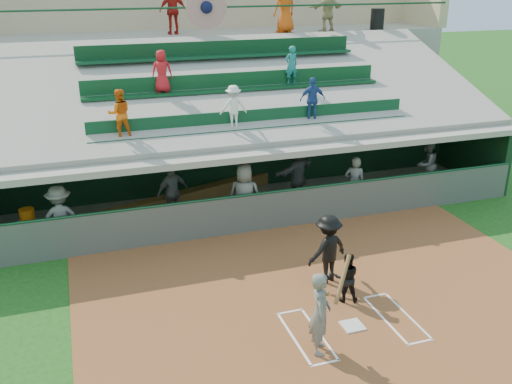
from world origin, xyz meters
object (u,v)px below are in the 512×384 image
object	(u,v)px
home_plate	(352,326)
batter_at_plate	(320,312)
trash_bin	(377,19)
catcher	(346,277)
water_cooler	(27,216)
white_table	(32,234)

from	to	relation	value
home_plate	batter_at_plate	distance (m)	1.38
home_plate	trash_bin	xyz separation A→B (m)	(7.06, 12.22, 4.97)
catcher	trash_bin	world-z (taller)	trash_bin
home_plate	water_cooler	distance (m)	8.83
home_plate	batter_at_plate	xyz separation A→B (m)	(-0.98, -0.50, 0.83)
batter_at_plate	trash_bin	bearing A→B (deg)	57.71
home_plate	batter_at_plate	bearing A→B (deg)	-153.15
catcher	trash_bin	bearing A→B (deg)	-102.08
home_plate	batter_at_plate	world-z (taller)	batter_at_plate
home_plate	catcher	world-z (taller)	catcher
white_table	trash_bin	xyz separation A→B (m)	(13.41, 6.23, 4.65)
batter_at_plate	water_cooler	bearing A→B (deg)	129.64
catcher	water_cooler	size ratio (longest dim) A/B	2.95
white_table	trash_bin	bearing A→B (deg)	36.80
batter_at_plate	home_plate	bearing A→B (deg)	26.85
home_plate	white_table	world-z (taller)	white_table
catcher	white_table	size ratio (longest dim) A/B	1.61
home_plate	white_table	bearing A→B (deg)	136.64
batter_at_plate	white_table	distance (m)	8.44
batter_at_plate	white_table	xyz separation A→B (m)	(-5.37, 6.50, -0.51)
home_plate	catcher	distance (m)	1.14
water_cooler	trash_bin	size ratio (longest dim) A/B	0.48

